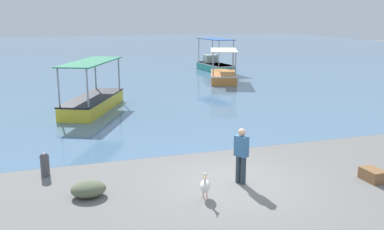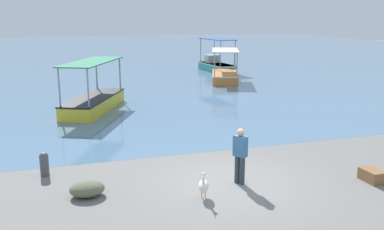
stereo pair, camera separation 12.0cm
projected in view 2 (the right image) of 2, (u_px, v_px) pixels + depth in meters
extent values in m
plane|color=slate|center=(233.00, 182.00, 12.84)|extent=(120.00, 120.00, 0.00)
cube|color=#567A9C|center=(94.00, 52.00, 57.43)|extent=(110.00, 90.00, 0.00)
cube|color=yellow|center=(94.00, 103.00, 22.46)|extent=(3.81, 5.70, 0.74)
cube|color=black|center=(94.00, 97.00, 22.38)|extent=(3.86, 5.75, 0.08)
cylinder|color=#99999E|center=(97.00, 73.00, 24.68)|extent=(0.08, 0.08, 1.79)
cylinder|color=#99999E|center=(120.00, 73.00, 24.50)|extent=(0.08, 0.08, 1.79)
cylinder|color=#99999E|center=(59.00, 87.00, 19.83)|extent=(0.08, 0.08, 1.79)
cylinder|color=#99999E|center=(88.00, 88.00, 19.66)|extent=(0.08, 0.08, 1.79)
cube|color=#1A6B48|center=(92.00, 62.00, 21.96)|extent=(3.82, 5.56, 0.05)
cube|color=orange|center=(225.00, 77.00, 32.23)|extent=(3.28, 4.87, 0.67)
cube|color=silver|center=(225.00, 73.00, 32.17)|extent=(3.33, 4.92, 0.08)
cylinder|color=#99999E|center=(237.00, 65.00, 29.97)|extent=(0.08, 0.08, 1.66)
cylinder|color=#99999E|center=(215.00, 65.00, 30.05)|extent=(0.08, 0.08, 1.66)
cylinder|color=#99999E|center=(234.00, 59.00, 33.88)|extent=(0.08, 0.08, 1.66)
cylinder|color=#99999E|center=(214.00, 59.00, 33.96)|extent=(0.08, 0.08, 1.66)
cube|color=beige|center=(225.00, 50.00, 31.77)|extent=(3.30, 4.72, 0.05)
cube|color=teal|center=(217.00, 67.00, 38.24)|extent=(2.11, 4.67, 0.65)
cube|color=silver|center=(217.00, 64.00, 38.18)|extent=(2.15, 4.72, 0.08)
cylinder|color=#99999E|center=(235.00, 53.00, 36.40)|extent=(0.08, 0.08, 2.14)
cylinder|color=#99999E|center=(221.00, 54.00, 35.85)|extent=(0.08, 0.08, 2.14)
cylinder|color=#99999E|center=(214.00, 50.00, 39.99)|extent=(0.08, 0.08, 2.14)
cylinder|color=#99999E|center=(201.00, 50.00, 39.45)|extent=(0.08, 0.08, 2.14)
cube|color=#1F4B97|center=(217.00, 39.00, 37.67)|extent=(2.19, 4.49, 0.05)
cube|color=beige|center=(212.00, 59.00, 39.00)|extent=(1.23, 0.97, 0.70)
cylinder|color=#E0997A|center=(205.00, 194.00, 11.75)|extent=(0.03, 0.03, 0.22)
cylinder|color=#E0997A|center=(202.00, 194.00, 11.75)|extent=(0.03, 0.03, 0.22)
ellipsoid|color=white|center=(204.00, 186.00, 11.66)|extent=(0.46, 0.62, 0.32)
ellipsoid|color=white|center=(204.00, 182.00, 11.90)|extent=(0.17, 0.19, 0.10)
cylinder|color=white|center=(203.00, 180.00, 11.46)|extent=(0.07, 0.07, 0.26)
sphere|color=white|center=(203.00, 175.00, 11.43)|extent=(0.11, 0.11, 0.11)
cone|color=#E5933F|center=(203.00, 177.00, 11.27)|extent=(0.16, 0.30, 0.06)
cylinder|color=#47474C|center=(45.00, 167.00, 13.33)|extent=(0.27, 0.27, 0.58)
sphere|color=#4C4C51|center=(44.00, 157.00, 13.26)|extent=(0.29, 0.29, 0.29)
cylinder|color=#2D3B44|center=(242.00, 171.00, 12.63)|extent=(0.16, 0.16, 0.85)
cylinder|color=#2D3B44|center=(237.00, 169.00, 12.75)|extent=(0.16, 0.16, 0.85)
cube|color=#356595|center=(240.00, 146.00, 12.52)|extent=(0.39, 0.46, 0.62)
sphere|color=tan|center=(241.00, 132.00, 12.42)|extent=(0.22, 0.22, 0.22)
ellipsoid|color=#5F664A|center=(87.00, 189.00, 11.84)|extent=(0.97, 0.82, 0.42)
cube|color=brown|center=(372.00, 175.00, 12.91)|extent=(0.51, 0.74, 0.36)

